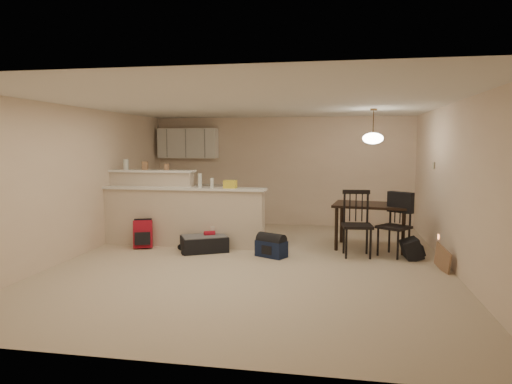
% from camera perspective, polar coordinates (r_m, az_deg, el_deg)
% --- Properties ---
extents(room, '(7.00, 7.02, 2.50)m').
position_cam_1_polar(room, '(7.20, -0.19, 1.00)').
color(room, beige).
rests_on(room, ground).
extents(breakfast_bar, '(3.08, 0.58, 1.39)m').
position_cam_1_polar(breakfast_bar, '(8.68, -10.51, -2.51)').
color(breakfast_bar, beige).
rests_on(breakfast_bar, ground).
extents(upper_cabinets, '(1.40, 0.34, 0.70)m').
position_cam_1_polar(upper_cabinets, '(10.94, -8.49, 6.04)').
color(upper_cabinets, white).
rests_on(upper_cabinets, room).
extents(kitchen_counter, '(1.80, 0.60, 0.90)m').
position_cam_1_polar(kitchen_counter, '(10.85, -7.59, -1.62)').
color(kitchen_counter, white).
rests_on(kitchen_counter, ground).
extents(thermostat, '(0.02, 0.12, 0.12)m').
position_cam_1_polar(thermostat, '(8.78, 21.31, 3.12)').
color(thermostat, beige).
rests_on(thermostat, room).
extents(jar, '(0.10, 0.10, 0.20)m').
position_cam_1_polar(jar, '(9.11, -15.95, 3.33)').
color(jar, silver).
rests_on(jar, breakfast_bar).
extents(cereal_box, '(0.10, 0.07, 0.16)m').
position_cam_1_polar(cereal_box, '(8.94, -13.70, 3.21)').
color(cereal_box, '#9C7150').
rests_on(cereal_box, breakfast_bar).
extents(small_box, '(0.08, 0.06, 0.12)m').
position_cam_1_polar(small_box, '(8.78, -11.10, 3.09)').
color(small_box, '#9C7150').
rests_on(small_box, breakfast_bar).
extents(bottle_a, '(0.07, 0.07, 0.26)m').
position_cam_1_polar(bottle_a, '(8.35, -7.02, 1.44)').
color(bottle_a, silver).
rests_on(bottle_a, breakfast_bar).
extents(bottle_b, '(0.06, 0.06, 0.18)m').
position_cam_1_polar(bottle_b, '(8.29, -5.52, 1.14)').
color(bottle_b, silver).
rests_on(bottle_b, breakfast_bar).
extents(bag_lump, '(0.22, 0.18, 0.14)m').
position_cam_1_polar(bag_lump, '(8.21, -3.25, 0.97)').
color(bag_lump, '#9C7150').
rests_on(bag_lump, breakfast_bar).
extents(dining_table, '(1.41, 1.04, 0.81)m').
position_cam_1_polar(dining_table, '(8.44, 14.18, -2.11)').
color(dining_table, black).
rests_on(dining_table, ground).
extents(pendant_lamp, '(0.36, 0.36, 0.62)m').
position_cam_1_polar(pendant_lamp, '(8.36, 14.41, 6.58)').
color(pendant_lamp, brown).
rests_on(pendant_lamp, room).
extents(dining_chair_near, '(0.52, 0.50, 1.10)m').
position_cam_1_polar(dining_chair_near, '(7.82, 12.54, -3.91)').
color(dining_chair_near, black).
rests_on(dining_chair_near, ground).
extents(dining_chair_far, '(0.63, 0.63, 1.05)m').
position_cam_1_polar(dining_chair_far, '(7.99, 16.86, -4.00)').
color(dining_chair_far, black).
rests_on(dining_chair_far, ground).
extents(suitcase, '(0.93, 0.81, 0.26)m').
position_cam_1_polar(suitcase, '(8.12, -6.49, -6.45)').
color(suitcase, black).
rests_on(suitcase, ground).
extents(red_backpack, '(0.38, 0.31, 0.50)m').
position_cam_1_polar(red_backpack, '(8.56, -13.95, -5.15)').
color(red_backpack, '#AC1324').
rests_on(red_backpack, ground).
extents(navy_duffel, '(0.57, 0.47, 0.27)m').
position_cam_1_polar(navy_duffel, '(7.69, 1.93, -7.09)').
color(navy_duffel, '#121C39').
rests_on(navy_duffel, ground).
extents(black_daypack, '(0.29, 0.39, 0.33)m').
position_cam_1_polar(black_daypack, '(7.95, 18.86, -6.79)').
color(black_daypack, black).
rests_on(black_daypack, ground).
extents(cardboard_sheet, '(0.13, 0.46, 0.36)m').
position_cam_1_polar(cardboard_sheet, '(7.38, 22.29, -7.75)').
color(cardboard_sheet, '#9C7150').
rests_on(cardboard_sheet, ground).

